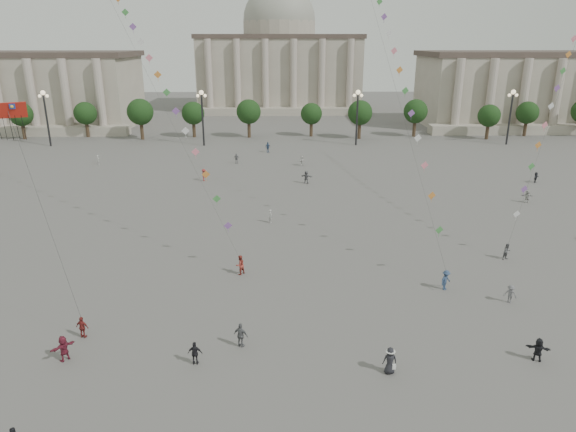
{
  "coord_description": "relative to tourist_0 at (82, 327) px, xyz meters",
  "views": [
    {
      "loc": [
        -0.13,
        -30.32,
        19.71
      ],
      "look_at": [
        0.58,
        12.0,
        5.14
      ],
      "focal_mm": 32.0,
      "sensor_mm": 36.0,
      "label": 1
    }
  ],
  "objects": [
    {
      "name": "person_crowd_16",
      "position": [
        6.5,
        53.32,
        0.05
      ],
      "size": [
        1.03,
        0.51,
        1.7
      ],
      "primitive_type": "imported",
      "rotation": [
        0.0,
        0.0,
        6.18
      ],
      "color": "slate",
      "rests_on": "ground"
    },
    {
      "name": "lamp_post_far_east",
      "position": [
        58.9,
        68.93,
        6.55
      ],
      "size": [
        2.0,
        0.9,
        10.65
      ],
      "color": "#262628",
      "rests_on": "ground"
    },
    {
      "name": "person_crowd_12",
      "position": [
        17.63,
        40.39,
        0.13
      ],
      "size": [
        1.81,
        1.14,
        1.87
      ],
      "primitive_type": "imported",
      "rotation": [
        0.0,
        0.0,
        2.77
      ],
      "color": "slate",
      "rests_on": "ground"
    },
    {
      "name": "tourist_3",
      "position": [
        11.1,
        -1.34,
        0.08
      ],
      "size": [
        1.12,
        0.82,
        1.77
      ],
      "primitive_type": "imported",
      "rotation": [
        0.0,
        0.0,
        2.72
      ],
      "color": "#58595C",
      "rests_on": "ground"
    },
    {
      "name": "kite_train_west",
      "position": [
        -3.83,
        29.72,
        22.51
      ],
      "size": [
        26.79,
        36.64,
        60.92
      ],
      "color": "#3F3F3F",
      "rests_on": "ground"
    },
    {
      "name": "tree_row",
      "position": [
        13.9,
        76.93,
        4.59
      ],
      "size": [
        137.12,
        5.12,
        8.0
      ],
      "color": "#332519",
      "rests_on": "ground"
    },
    {
      "name": "hat_person",
      "position": [
        20.55,
        -4.39,
        0.12
      ],
      "size": [
        0.87,
        0.6,
        1.78
      ],
      "color": "black",
      "rests_on": "ground"
    },
    {
      "name": "person_crowd_9",
      "position": [
        51.08,
        40.35,
        -0.04
      ],
      "size": [
        1.3,
        1.35,
        1.53
      ],
      "primitive_type": "imported",
      "rotation": [
        0.0,
        0.0,
        0.82
      ],
      "color": "black",
      "rests_on": "ground"
    },
    {
      "name": "person_crowd_3",
      "position": [
        30.39,
        -3.24,
        0.01
      ],
      "size": [
        1.57,
        0.97,
        1.62
      ],
      "primitive_type": "imported",
      "rotation": [
        0.0,
        0.0,
        2.78
      ],
      "color": "black",
      "rests_on": "ground"
    },
    {
      "name": "lamp_post_far_west",
      "position": [
        -31.1,
        68.93,
        6.55
      ],
      "size": [
        2.0,
        0.9,
        10.65
      ],
      "color": "#262628",
      "rests_on": "ground"
    },
    {
      "name": "kite_flyer_2",
      "position": [
        35.23,
        12.91,
        -0.02
      ],
      "size": [
        0.94,
        0.84,
        1.57
      ],
      "primitive_type": "imported",
      "rotation": [
        0.0,
        0.0,
        0.39
      ],
      "color": "#57575B",
      "rests_on": "ground"
    },
    {
      "name": "tourist_0",
      "position": [
        0.0,
        0.0,
        0.0
      ],
      "size": [
        1.01,
        0.62,
        1.61
      ],
      "primitive_type": "imported",
      "rotation": [
        0.0,
        0.0,
        2.88
      ],
      "color": "maroon",
      "rests_on": "ground"
    },
    {
      "name": "tourist_2",
      "position": [
        -0.23,
        -2.67,
        0.07
      ],
      "size": [
        1.49,
        1.53,
        1.75
      ],
      "primitive_type": "imported",
      "rotation": [
        0.0,
        0.0,
        3.95
      ],
      "color": "maroon",
      "rests_on": "ground"
    },
    {
      "name": "lamp_post_mid_east",
      "position": [
        28.9,
        68.93,
        6.55
      ],
      "size": [
        2.0,
        0.9,
        10.65
      ],
      "color": "#262628",
      "rests_on": "ground"
    },
    {
      "name": "person_crowd_17",
      "position": [
        2.62,
        42.12,
        0.09
      ],
      "size": [
        1.05,
        1.32,
        1.79
      ],
      "primitive_type": "imported",
      "rotation": [
        0.0,
        0.0,
        1.95
      ],
      "color": "maroon",
      "rests_on": "ground"
    },
    {
      "name": "lamp_post_mid_west",
      "position": [
        -1.1,
        68.93,
        6.55
      ],
      "size": [
        2.0,
        0.9,
        10.65
      ],
      "color": "#262628",
      "rests_on": "ground"
    },
    {
      "name": "ground",
      "position": [
        13.9,
        -1.07,
        -0.8
      ],
      "size": [
        360.0,
        360.0,
        0.0
      ],
      "primitive_type": "plane",
      "color": "#5A5754",
      "rests_on": "ground"
    },
    {
      "name": "person_crowd_13",
      "position": [
        12.71,
        23.6,
        -0.02
      ],
      "size": [
        0.54,
        0.66,
        1.57
      ],
      "primitive_type": "imported",
      "rotation": [
        0.0,
        0.0,
        1.89
      ],
      "color": "#B0B0AC",
      "rests_on": "ground"
    },
    {
      "name": "person_crowd_6",
      "position": [
        31.9,
        4.46,
        -0.04
      ],
      "size": [
        1.14,
        0.97,
        1.52
      ],
      "primitive_type": "imported",
      "rotation": [
        0.0,
        0.0,
        5.79
      ],
      "color": "#5B5B5F",
      "rests_on": "ground"
    },
    {
      "name": "person_crowd_7",
      "position": [
        45.33,
        30.66,
        0.01
      ],
      "size": [
        1.57,
        0.75,
        1.62
      ],
      "primitive_type": "imported",
      "rotation": [
        0.0,
        0.0,
        2.96
      ],
      "color": "#B2B1AD",
      "rests_on": "ground"
    },
    {
      "name": "tourist_1",
      "position": [
        8.32,
        -3.24,
        -0.01
      ],
      "size": [
        0.95,
        0.43,
        1.59
      ],
      "primitive_type": "imported",
      "rotation": [
        0.0,
        0.0,
        3.1
      ],
      "color": "black",
      "rests_on": "ground"
    },
    {
      "name": "person_crowd_4",
      "position": [
        17.44,
        51.52,
        -0.0
      ],
      "size": [
        1.2,
        1.51,
        1.6
      ],
      "primitive_type": "imported",
      "rotation": [
        0.0,
        0.0,
        4.15
      ],
      "color": "silver",
      "rests_on": "ground"
    },
    {
      "name": "kite_flyer_1",
      "position": [
        27.5,
        6.8,
        0.06
      ],
      "size": [
        1.27,
        1.22,
        1.73
      ],
      "primitive_type": "imported",
      "rotation": [
        0.0,
        0.0,
        0.7
      ],
      "color": "navy",
      "rests_on": "ground"
    },
    {
      "name": "kite_flyer_0",
      "position": [
        10.23,
        10.07,
        0.09
      ],
      "size": [
        1.1,
        1.09,
        1.79
      ],
      "primitive_type": "imported",
      "rotation": [
        0.0,
        0.0,
        3.89
      ],
      "color": "maroon",
      "rests_on": "ground"
    },
    {
      "name": "hall_central",
      "position": [
        13.9,
        128.15,
        13.43
      ],
      "size": [
        48.3,
        34.3,
        35.5
      ],
      "color": "gray",
      "rests_on": "ground"
    },
    {
      "name": "person_crowd_10",
      "position": [
        -16.54,
        53.05,
        -0.02
      ],
      "size": [
        0.63,
        0.69,
        1.57
      ],
      "primitive_type": "imported",
      "rotation": [
        0.0,
        0.0,
        2.14
      ],
      "color": "beige",
      "rests_on": "ground"
    },
    {
      "name": "person_crowd_0",
      "position": [
        11.61,
        62.17,
        0.16
      ],
      "size": [
        1.18,
        1.06,
        1.92
      ],
      "primitive_type": "imported",
      "rotation": [
        0.0,
        0.0,
        0.66
      ],
      "color": "navy",
      "rests_on": "ground"
    },
    {
      "name": "dragon_kite",
      "position": [
        -3.29,
        1.53,
        13.92
      ],
      "size": [
        2.77,
        1.49,
        14.65
      ],
      "color": "#B41F13",
      "rests_on": "ground"
    }
  ]
}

